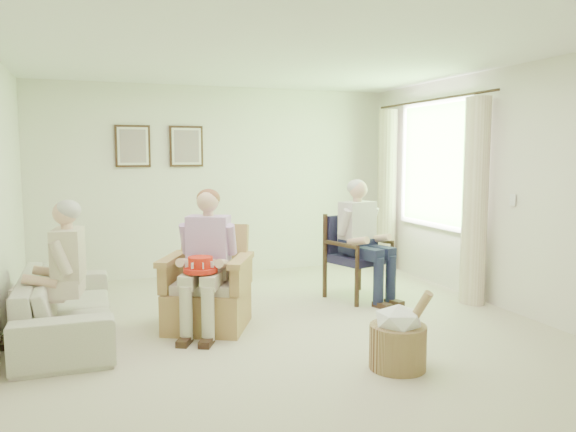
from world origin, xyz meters
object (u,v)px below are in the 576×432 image
Objects in this scene: wicker_armchair at (207,295)px; red_hat at (200,266)px; sofa at (66,305)px; person_dark at (362,231)px; hatbox at (398,337)px; person_sofa at (63,265)px; wood_armchair at (355,253)px; person_wicker at (209,252)px.

red_hat is (-0.12, -0.31, 0.36)m from wicker_armchair.
sofa is 3.22m from person_dark.
person_dark is at bearing 70.97° from hatbox.
person_sofa is 1.19m from red_hat.
wood_armchair is 0.72× the size of person_wicker.
person_wicker is (-0.00, -0.13, 0.45)m from wicker_armchair.
person_wicker is 0.23m from red_hat.
person_wicker is at bearing 57.58° from red_hat.
person_sofa is (-1.28, -0.06, 0.40)m from wicker_armchair.
person_sofa is 1.91× the size of hatbox.
red_hat reaches higher than hatbox.
wood_armchair is 2.03m from person_wicker.
sofa is at bearing 166.58° from person_dark.
person_sofa reaches higher than wood_armchair.
wicker_armchair is 1.02× the size of wood_armchair.
person_wicker reaches higher than wood_armchair.
person_dark reaches higher than hatbox.
wood_armchair is 2.27m from hatbox.
wicker_armchair is at bearing -96.69° from sofa.
person_sofa is (-0.00, -0.21, 0.42)m from sofa.
person_wicker is 4.26× the size of red_hat.
person_wicker reaches higher than wicker_armchair.
wood_armchair is (1.89, 0.58, 0.21)m from wicker_armchair.
person_dark is 1.09× the size of person_sofa.
sofa is 1.31m from red_hat.
person_wicker is 1.94m from hatbox.
person_wicker is at bearing -102.37° from sofa.
wood_armchair is 0.48× the size of sofa.
wicker_armchair is 1.29m from sofa.
person_wicker reaches higher than red_hat.
hatbox is at bearing -127.39° from person_dark.
person_wicker is at bearing 178.01° from person_dark.
wicker_armchair is 1.97m from hatbox.
wicker_armchair is 1.34m from person_sofa.
person_dark is (0.00, -0.16, 0.27)m from wood_armchair.
sofa is 1.52× the size of person_wicker.
wood_armchair reaches higher than hatbox.
person_sofa is 2.94m from hatbox.
person_sofa is at bearing -156.95° from person_wicker.
wicker_armchair reaches higher than hatbox.
person_wicker is 1.28m from person_sofa.
wood_armchair is 0.31m from person_dark.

